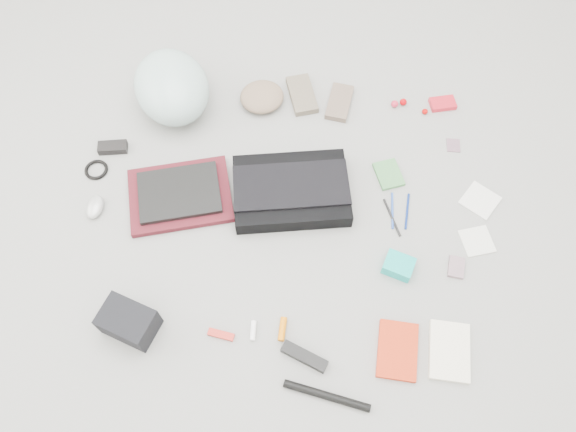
# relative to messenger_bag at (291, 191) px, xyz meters

# --- Properties ---
(ground_plane) EXTENTS (4.00, 4.00, 0.00)m
(ground_plane) POSITION_rel_messenger_bag_xyz_m (-0.01, -0.11, -0.04)
(ground_plane) COLOR gray
(messenger_bag) EXTENTS (0.46, 0.35, 0.07)m
(messenger_bag) POSITION_rel_messenger_bag_xyz_m (0.00, 0.00, 0.00)
(messenger_bag) COLOR black
(messenger_bag) RESTS_ON ground_plane
(bag_flap) EXTENTS (0.45, 0.25, 0.01)m
(bag_flap) POSITION_rel_messenger_bag_xyz_m (0.00, 0.00, 0.04)
(bag_flap) COLOR black
(bag_flap) RESTS_ON messenger_bag
(laptop_sleeve) EXTENTS (0.43, 0.36, 0.03)m
(laptop_sleeve) POSITION_rel_messenger_bag_xyz_m (-0.42, -0.03, -0.02)
(laptop_sleeve) COLOR #52141C
(laptop_sleeve) RESTS_ON ground_plane
(laptop) EXTENTS (0.34, 0.28, 0.02)m
(laptop) POSITION_rel_messenger_bag_xyz_m (-0.42, -0.03, 0.00)
(laptop) COLOR black
(laptop) RESTS_ON laptop_sleeve
(bike_helmet) EXTENTS (0.42, 0.45, 0.22)m
(bike_helmet) POSITION_rel_messenger_bag_xyz_m (-0.50, 0.40, 0.07)
(bike_helmet) COLOR #ACCECA
(bike_helmet) RESTS_ON ground_plane
(beanie) EXTENTS (0.23, 0.22, 0.06)m
(beanie) POSITION_rel_messenger_bag_xyz_m (-0.14, 0.44, -0.00)
(beanie) COLOR #846A55
(beanie) RESTS_ON ground_plane
(mitten_left) EXTENTS (0.14, 0.21, 0.03)m
(mitten_left) POSITION_rel_messenger_bag_xyz_m (0.02, 0.47, -0.02)
(mitten_left) COLOR #6D6150
(mitten_left) RESTS_ON ground_plane
(mitten_right) EXTENTS (0.12, 0.19, 0.03)m
(mitten_right) POSITION_rel_messenger_bag_xyz_m (0.17, 0.44, -0.02)
(mitten_right) COLOR #725D4F
(mitten_right) RESTS_ON ground_plane
(power_brick) EXTENTS (0.12, 0.07, 0.03)m
(power_brick) POSITION_rel_messenger_bag_xyz_m (-0.71, 0.17, -0.02)
(power_brick) COLOR black
(power_brick) RESTS_ON ground_plane
(cable_coil) EXTENTS (0.10, 0.10, 0.01)m
(cable_coil) POSITION_rel_messenger_bag_xyz_m (-0.76, 0.07, -0.03)
(cable_coil) COLOR black
(cable_coil) RESTS_ON ground_plane
(mouse) EXTENTS (0.07, 0.10, 0.04)m
(mouse) POSITION_rel_messenger_bag_xyz_m (-0.72, -0.10, -0.02)
(mouse) COLOR #ABABAB
(mouse) RESTS_ON ground_plane
(camera_bag) EXTENTS (0.20, 0.17, 0.11)m
(camera_bag) POSITION_rel_messenger_bag_xyz_m (-0.50, -0.54, 0.02)
(camera_bag) COLOR black
(camera_bag) RESTS_ON ground_plane
(multitool) EXTENTS (0.09, 0.04, 0.01)m
(multitool) POSITION_rel_messenger_bag_xyz_m (-0.20, -0.55, -0.03)
(multitool) COLOR red
(multitool) RESTS_ON ground_plane
(toiletry_tube_white) EXTENTS (0.02, 0.07, 0.02)m
(toiletry_tube_white) POSITION_rel_messenger_bag_xyz_m (-0.10, -0.53, -0.03)
(toiletry_tube_white) COLOR white
(toiletry_tube_white) RESTS_ON ground_plane
(toiletry_tube_orange) EXTENTS (0.03, 0.08, 0.02)m
(toiletry_tube_orange) POSITION_rel_messenger_bag_xyz_m (-0.00, -0.52, -0.02)
(toiletry_tube_orange) COLOR orange
(toiletry_tube_orange) RESTS_ON ground_plane
(u_lock) EXTENTS (0.16, 0.10, 0.03)m
(u_lock) POSITION_rel_messenger_bag_xyz_m (0.08, -0.61, -0.02)
(u_lock) COLOR black
(u_lock) RESTS_ON ground_plane
(bike_pump) EXTENTS (0.28, 0.09, 0.03)m
(bike_pump) POSITION_rel_messenger_bag_xyz_m (0.15, -0.73, -0.02)
(bike_pump) COLOR black
(bike_pump) RESTS_ON ground_plane
(book_red) EXTENTS (0.15, 0.20, 0.02)m
(book_red) POSITION_rel_messenger_bag_xyz_m (0.38, -0.57, -0.03)
(book_red) COLOR red
(book_red) RESTS_ON ground_plane
(book_white) EXTENTS (0.15, 0.20, 0.02)m
(book_white) POSITION_rel_messenger_bag_xyz_m (0.55, -0.56, -0.02)
(book_white) COLOR silver
(book_white) RESTS_ON ground_plane
(notepad) EXTENTS (0.13, 0.14, 0.01)m
(notepad) POSITION_rel_messenger_bag_xyz_m (0.37, 0.11, -0.03)
(notepad) COLOR #448045
(notepad) RESTS_ON ground_plane
(pen_blue) EXTENTS (0.01, 0.15, 0.01)m
(pen_blue) POSITION_rel_messenger_bag_xyz_m (0.38, -0.05, -0.03)
(pen_blue) COLOR #2446A0
(pen_blue) RESTS_ON ground_plane
(pen_black) EXTENTS (0.06, 0.15, 0.01)m
(pen_black) POSITION_rel_messenger_bag_xyz_m (0.38, -0.07, -0.03)
(pen_black) COLOR black
(pen_black) RESTS_ON ground_plane
(pen_navy) EXTENTS (0.03, 0.15, 0.01)m
(pen_navy) POSITION_rel_messenger_bag_xyz_m (0.43, -0.04, -0.03)
(pen_navy) COLOR navy
(pen_navy) RESTS_ON ground_plane
(accordion_wallet) EXTENTS (0.12, 0.11, 0.05)m
(accordion_wallet) POSITION_rel_messenger_bag_xyz_m (0.39, -0.27, -0.01)
(accordion_wallet) COLOR #0EB6AB
(accordion_wallet) RESTS_ON ground_plane
(card_deck) EXTENTS (0.07, 0.09, 0.01)m
(card_deck) POSITION_rel_messenger_bag_xyz_m (0.60, -0.26, -0.03)
(card_deck) COLOR gray
(card_deck) RESTS_ON ground_plane
(napkin_top) EXTENTS (0.17, 0.17, 0.01)m
(napkin_top) POSITION_rel_messenger_bag_xyz_m (0.71, 0.02, -0.03)
(napkin_top) COLOR silver
(napkin_top) RESTS_ON ground_plane
(napkin_bottom) EXTENTS (0.13, 0.13, 0.01)m
(napkin_bottom) POSITION_rel_messenger_bag_xyz_m (0.68, -0.15, -0.03)
(napkin_bottom) COLOR silver
(napkin_bottom) RESTS_ON ground_plane
(lollipop_a) EXTENTS (0.04, 0.04, 0.03)m
(lollipop_a) POSITION_rel_messenger_bag_xyz_m (0.40, 0.45, -0.02)
(lollipop_a) COLOR red
(lollipop_a) RESTS_ON ground_plane
(lollipop_b) EXTENTS (0.03, 0.03, 0.03)m
(lollipop_b) POSITION_rel_messenger_bag_xyz_m (0.44, 0.46, -0.02)
(lollipop_b) COLOR #B00006
(lollipop_b) RESTS_ON ground_plane
(lollipop_c) EXTENTS (0.03, 0.03, 0.02)m
(lollipop_c) POSITION_rel_messenger_bag_xyz_m (0.52, 0.42, -0.02)
(lollipop_c) COLOR #AF0403
(lollipop_c) RESTS_ON ground_plane
(altoids_tin) EXTENTS (0.11, 0.08, 0.02)m
(altoids_tin) POSITION_rel_messenger_bag_xyz_m (0.60, 0.46, -0.02)
(altoids_tin) COLOR red
(altoids_tin) RESTS_ON ground_plane
(stamp_sheet) EXTENTS (0.05, 0.06, 0.00)m
(stamp_sheet) POSITION_rel_messenger_bag_xyz_m (0.63, 0.26, -0.03)
(stamp_sheet) COLOR #7E5A6B
(stamp_sheet) RESTS_ON ground_plane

